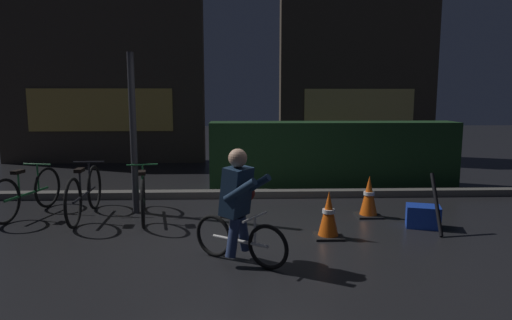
% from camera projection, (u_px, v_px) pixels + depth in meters
% --- Properties ---
extents(ground_plane, '(40.00, 40.00, 0.00)m').
position_uv_depth(ground_plane, '(242.00, 236.00, 5.82)').
color(ground_plane, black).
extents(sidewalk_curb, '(12.00, 0.24, 0.12)m').
position_uv_depth(sidewalk_curb, '(241.00, 194.00, 7.99)').
color(sidewalk_curb, '#56544F').
rests_on(sidewalk_curb, ground).
extents(hedge_row, '(4.80, 0.70, 1.27)m').
position_uv_depth(hedge_row, '(333.00, 154.00, 8.86)').
color(hedge_row, '#19381C').
rests_on(hedge_row, ground).
extents(storefront_left, '(5.30, 0.54, 4.29)m').
position_uv_depth(storefront_left, '(102.00, 81.00, 11.81)').
color(storefront_left, '#42382D').
rests_on(storefront_left, ground).
extents(storefront_right, '(4.39, 0.54, 5.16)m').
position_uv_depth(storefront_right, '(358.00, 67.00, 12.68)').
color(storefront_right, '#42382D').
rests_on(storefront_right, ground).
extents(street_post, '(0.10, 0.10, 2.42)m').
position_uv_depth(street_post, '(133.00, 134.00, 6.78)').
color(street_post, '#2D2D33').
rests_on(street_post, ground).
extents(parked_bike_leftmost, '(0.47, 1.60, 0.75)m').
position_uv_depth(parked_bike_leftmost, '(27.00, 193.00, 6.76)').
color(parked_bike_leftmost, black).
rests_on(parked_bike_leftmost, ground).
extents(parked_bike_left_mid, '(0.46, 1.75, 0.80)m').
position_uv_depth(parked_bike_left_mid, '(85.00, 194.00, 6.62)').
color(parked_bike_left_mid, black).
rests_on(parked_bike_left_mid, ground).
extents(parked_bike_center_left, '(0.47, 1.64, 0.77)m').
position_uv_depth(parked_bike_center_left, '(143.00, 195.00, 6.61)').
color(parked_bike_center_left, black).
rests_on(parked_bike_center_left, ground).
extents(traffic_cone_near, '(0.36, 0.36, 0.60)m').
position_uv_depth(traffic_cone_near, '(329.00, 215.00, 5.72)').
color(traffic_cone_near, black).
rests_on(traffic_cone_near, ground).
extents(traffic_cone_far, '(0.36, 0.36, 0.62)m').
position_uv_depth(traffic_cone_far, '(369.00, 197.00, 6.70)').
color(traffic_cone_far, black).
rests_on(traffic_cone_far, ground).
extents(blue_crate, '(0.51, 0.43, 0.30)m').
position_uv_depth(blue_crate, '(423.00, 216.00, 6.19)').
color(blue_crate, '#193DB7').
rests_on(blue_crate, ground).
extents(cyclist, '(1.01, 0.73, 1.25)m').
position_uv_depth(cyclist, '(239.00, 205.00, 4.84)').
color(cyclist, black).
rests_on(cyclist, ground).
extents(closed_umbrella, '(0.06, 0.46, 0.77)m').
position_uv_depth(closed_umbrella, '(437.00, 204.00, 5.91)').
color(closed_umbrella, black).
rests_on(closed_umbrella, ground).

